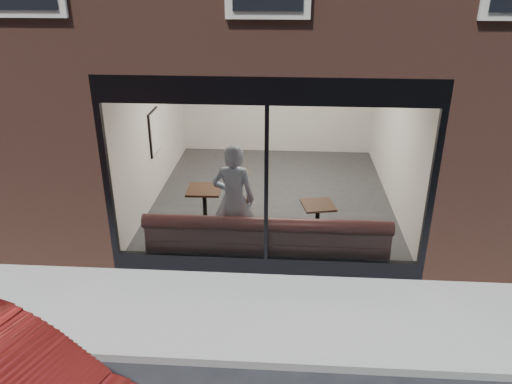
# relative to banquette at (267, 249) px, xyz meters

# --- Properties ---
(ground) EXTENTS (120.00, 120.00, 0.00)m
(ground) POSITION_rel_banquette_xyz_m (0.00, -2.45, -0.23)
(ground) COLOR black
(ground) RESTS_ON ground
(sidewalk_near) EXTENTS (40.00, 2.00, 0.01)m
(sidewalk_near) POSITION_rel_banquette_xyz_m (0.00, -1.45, -0.22)
(sidewalk_near) COLOR gray
(sidewalk_near) RESTS_ON ground
(kerb_near) EXTENTS (40.00, 0.10, 0.12)m
(kerb_near) POSITION_rel_banquette_xyz_m (0.00, -2.50, -0.17)
(kerb_near) COLOR gray
(kerb_near) RESTS_ON ground
(host_building_pier_left) EXTENTS (2.50, 12.00, 3.20)m
(host_building_pier_left) POSITION_rel_banquette_xyz_m (-3.75, 5.55, 1.38)
(host_building_pier_left) COLOR brown
(host_building_pier_left) RESTS_ON ground
(host_building_pier_right) EXTENTS (2.50, 12.00, 3.20)m
(host_building_pier_right) POSITION_rel_banquette_xyz_m (3.75, 5.55, 1.38)
(host_building_pier_right) COLOR brown
(host_building_pier_right) RESTS_ON ground
(host_building_backfill) EXTENTS (5.00, 6.00, 3.20)m
(host_building_backfill) POSITION_rel_banquette_xyz_m (0.00, 8.55, 1.38)
(host_building_backfill) COLOR brown
(host_building_backfill) RESTS_ON ground
(cafe_floor) EXTENTS (6.00, 6.00, 0.00)m
(cafe_floor) POSITION_rel_banquette_xyz_m (0.00, 2.55, -0.21)
(cafe_floor) COLOR #2D2D30
(cafe_floor) RESTS_ON ground
(cafe_ceiling) EXTENTS (6.00, 6.00, 0.00)m
(cafe_ceiling) POSITION_rel_banquette_xyz_m (0.00, 2.55, 2.97)
(cafe_ceiling) COLOR white
(cafe_ceiling) RESTS_ON host_building_upper
(cafe_wall_back) EXTENTS (5.00, 0.00, 5.00)m
(cafe_wall_back) POSITION_rel_banquette_xyz_m (0.00, 5.54, 1.37)
(cafe_wall_back) COLOR silver
(cafe_wall_back) RESTS_ON ground
(cafe_wall_left) EXTENTS (0.00, 6.00, 6.00)m
(cafe_wall_left) POSITION_rel_banquette_xyz_m (-2.49, 2.55, 1.37)
(cafe_wall_left) COLOR silver
(cafe_wall_left) RESTS_ON ground
(cafe_wall_right) EXTENTS (0.00, 6.00, 6.00)m
(cafe_wall_right) POSITION_rel_banquette_xyz_m (2.49, 2.55, 1.37)
(cafe_wall_right) COLOR silver
(cafe_wall_right) RESTS_ON ground
(storefront_kick) EXTENTS (5.00, 0.10, 0.30)m
(storefront_kick) POSITION_rel_banquette_xyz_m (0.00, -0.40, -0.08)
(storefront_kick) COLOR black
(storefront_kick) RESTS_ON ground
(storefront_header) EXTENTS (5.00, 0.10, 0.40)m
(storefront_header) POSITION_rel_banquette_xyz_m (0.00, -0.40, 2.77)
(storefront_header) COLOR black
(storefront_header) RESTS_ON host_building_upper
(storefront_mullion) EXTENTS (0.06, 0.10, 2.50)m
(storefront_mullion) POSITION_rel_banquette_xyz_m (0.00, -0.40, 1.32)
(storefront_mullion) COLOR black
(storefront_mullion) RESTS_ON storefront_kick
(storefront_glass) EXTENTS (4.80, 0.00, 4.80)m
(storefront_glass) POSITION_rel_banquette_xyz_m (0.00, -0.43, 1.33)
(storefront_glass) COLOR white
(storefront_glass) RESTS_ON storefront_kick
(banquette) EXTENTS (4.00, 0.55, 0.45)m
(banquette) POSITION_rel_banquette_xyz_m (0.00, 0.00, 0.00)
(banquette) COLOR black
(banquette) RESTS_ON cafe_floor
(person) EXTENTS (0.73, 0.49, 1.97)m
(person) POSITION_rel_banquette_xyz_m (-0.58, 0.28, 0.76)
(person) COLOR #95A9C6
(person) RESTS_ON cafe_floor
(cafe_table_left) EXTENTS (0.64, 0.64, 0.04)m
(cafe_table_left) POSITION_rel_banquette_xyz_m (-1.25, 1.21, 0.52)
(cafe_table_left) COLOR #311C13
(cafe_table_left) RESTS_ON cafe_floor
(cafe_table_right) EXTENTS (0.65, 0.65, 0.04)m
(cafe_table_right) POSITION_rel_banquette_xyz_m (0.87, 0.68, 0.52)
(cafe_table_right) COLOR #311C13
(cafe_table_right) RESTS_ON cafe_floor
(cafe_chair_left) EXTENTS (0.48, 0.48, 0.04)m
(cafe_chair_left) POSITION_rel_banquette_xyz_m (-0.65, 1.65, 0.01)
(cafe_chair_left) COLOR #311C13
(cafe_chair_left) RESTS_ON cafe_floor
(wall_poster) EXTENTS (0.02, 0.65, 0.86)m
(wall_poster) POSITION_rel_banquette_xyz_m (-2.45, 2.49, 1.22)
(wall_poster) COLOR white
(wall_poster) RESTS_ON cafe_wall_left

